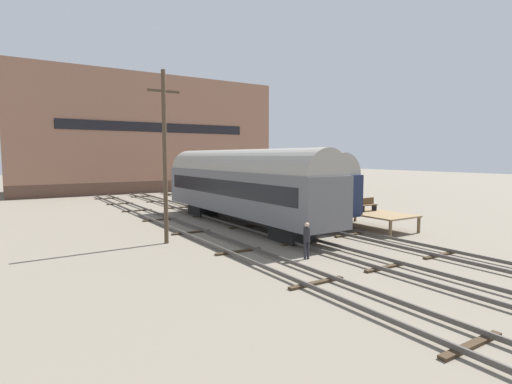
# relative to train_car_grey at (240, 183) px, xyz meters

# --- Properties ---
(ground_plane) EXTENTS (200.00, 200.00, 0.00)m
(ground_plane) POSITION_rel_train_car_grey_xyz_m (0.00, -3.74, -3.03)
(ground_plane) COLOR slate
(track_left) EXTENTS (2.60, 60.00, 0.26)m
(track_left) POSITION_rel_train_car_grey_xyz_m (-4.03, -3.74, -2.89)
(track_left) COLOR #4C4742
(track_left) RESTS_ON ground
(track_middle) EXTENTS (2.60, 60.00, 0.26)m
(track_middle) POSITION_rel_train_car_grey_xyz_m (0.00, -3.74, -2.89)
(track_middle) COLOR #4C4742
(track_middle) RESTS_ON ground
(track_right) EXTENTS (2.60, 60.00, 0.26)m
(track_right) POSITION_rel_train_car_grey_xyz_m (4.03, -3.74, -2.89)
(track_right) COLOR #4C4742
(track_right) RESTS_ON ground
(train_car_grey) EXTENTS (3.14, 18.41, 5.35)m
(train_car_grey) POSITION_rel_train_car_grey_xyz_m (0.00, 0.00, 0.00)
(train_car_grey) COLOR black
(train_car_grey) RESTS_ON ground
(train_car_navy) EXTENTS (3.06, 16.76, 5.12)m
(train_car_navy) POSITION_rel_train_car_grey_xyz_m (4.03, 2.12, -0.13)
(train_car_navy) COLOR black
(train_car_navy) RESTS_ON ground
(station_platform) EXTENTS (3.04, 11.14, 1.12)m
(station_platform) POSITION_rel_train_car_grey_xyz_m (6.87, -3.07, -2.00)
(station_platform) COLOR #8C704C
(station_platform) RESTS_ON ground
(bench) EXTENTS (1.40, 0.40, 0.91)m
(bench) POSITION_rel_train_car_grey_xyz_m (7.10, -5.26, -1.43)
(bench) COLOR brown
(bench) RESTS_ON station_platform
(person_worker) EXTENTS (0.32, 0.32, 1.77)m
(person_worker) POSITION_rel_train_car_grey_xyz_m (-1.96, -9.65, -1.96)
(person_worker) COLOR #282833
(person_worker) RESTS_ON ground
(utility_pole) EXTENTS (1.80, 0.24, 9.58)m
(utility_pole) POSITION_rel_train_car_grey_xyz_m (-6.38, -2.71, 1.92)
(utility_pole) COLOR #473828
(utility_pole) RESTS_ON ground
(warehouse_building) EXTENTS (35.50, 12.23, 15.70)m
(warehouse_building) POSITION_rel_train_car_grey_xyz_m (3.80, 33.95, 4.82)
(warehouse_building) COLOR brown
(warehouse_building) RESTS_ON ground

